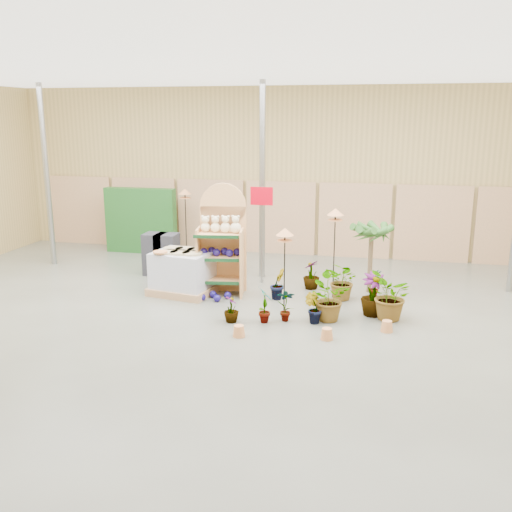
{
  "coord_description": "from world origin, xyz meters",
  "views": [
    {
      "loc": [
        2.71,
        -9.27,
        3.72
      ],
      "look_at": [
        0.3,
        1.5,
        1.0
      ],
      "focal_mm": 40.0,
      "sensor_mm": 36.0,
      "label": 1
    }
  ],
  "objects_px": {
    "potted_plant_2": "(327,298)",
    "display_shelf": "(222,244)",
    "pallet_stack": "(183,272)",
    "bird_table_front": "(285,235)"
  },
  "relations": [
    {
      "from": "pallet_stack",
      "to": "bird_table_front",
      "type": "relative_size",
      "value": 0.88
    },
    {
      "from": "display_shelf",
      "to": "pallet_stack",
      "type": "relative_size",
      "value": 1.62
    },
    {
      "from": "potted_plant_2",
      "to": "display_shelf",
      "type": "bearing_deg",
      "value": 151.6
    },
    {
      "from": "display_shelf",
      "to": "bird_table_front",
      "type": "relative_size",
      "value": 1.42
    },
    {
      "from": "display_shelf",
      "to": "pallet_stack",
      "type": "xyz_separation_m",
      "value": [
        -0.8,
        -0.27,
        -0.61
      ]
    },
    {
      "from": "pallet_stack",
      "to": "bird_table_front",
      "type": "bearing_deg",
      "value": -7.15
    },
    {
      "from": "display_shelf",
      "to": "potted_plant_2",
      "type": "bearing_deg",
      "value": -37.63
    },
    {
      "from": "display_shelf",
      "to": "bird_table_front",
      "type": "xyz_separation_m",
      "value": [
        1.52,
        -0.99,
        0.46
      ]
    },
    {
      "from": "pallet_stack",
      "to": "display_shelf",
      "type": "bearing_deg",
      "value": 28.64
    },
    {
      "from": "pallet_stack",
      "to": "bird_table_front",
      "type": "xyz_separation_m",
      "value": [
        2.32,
        -0.72,
        1.08
      ]
    }
  ]
}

